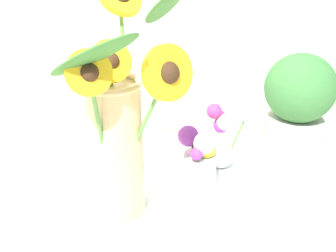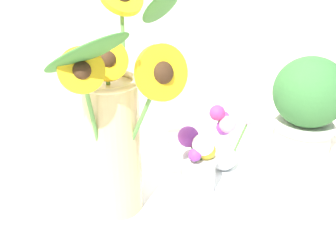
{
  "view_description": "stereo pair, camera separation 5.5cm",
  "coord_description": "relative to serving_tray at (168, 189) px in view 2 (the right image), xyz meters",
  "views": [
    {
      "loc": [
        -0.38,
        -0.5,
        0.5
      ],
      "look_at": [
        -0.03,
        0.07,
        0.16
      ],
      "focal_mm": 42.0,
      "sensor_mm": 36.0,
      "label": 1
    },
    {
      "loc": [
        -0.34,
        -0.53,
        0.5
      ],
      "look_at": [
        -0.03,
        0.07,
        0.16
      ],
      "focal_mm": 42.0,
      "sensor_mm": 36.0,
      "label": 2
    }
  ],
  "objects": [
    {
      "name": "vase_small_center",
      "position": [
        0.04,
        -0.05,
        0.08
      ],
      "size": [
        0.07,
        0.08,
        0.14
      ],
      "color": "white",
      "rests_on": "serving_tray"
    },
    {
      "name": "vase_bulb_right",
      "position": [
        0.13,
        -0.0,
        0.08
      ],
      "size": [
        0.07,
        0.1,
        0.15
      ],
      "color": "white",
      "rests_on": "serving_tray"
    },
    {
      "name": "mason_jar_sunflowers",
      "position": [
        -0.11,
        -0.02,
        0.18
      ],
      "size": [
        0.26,
        0.23,
        0.42
      ],
      "color": "#D1B77A",
      "rests_on": "serving_tray"
    },
    {
      "name": "serving_tray",
      "position": [
        0.0,
        0.0,
        0.0
      ],
      "size": [
        0.47,
        0.47,
        0.02
      ],
      "color": "silver",
      "rests_on": "ground_plane"
    },
    {
      "name": "ground_plane",
      "position": [
        0.03,
        -0.07,
        -0.01
      ],
      "size": [
        6.0,
        6.0,
        0.0
      ],
      "primitive_type": "plane",
      "color": "silver"
    },
    {
      "name": "potted_plant",
      "position": [
        0.36,
        -0.0,
        0.12
      ],
      "size": [
        0.17,
        0.17,
        0.25
      ],
      "color": "beige",
      "rests_on": "ground_plane"
    }
  ]
}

